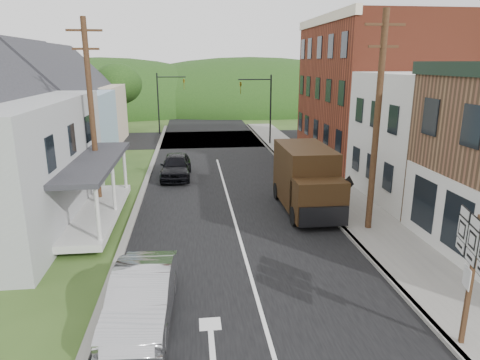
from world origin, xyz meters
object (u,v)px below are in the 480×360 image
object	(u,v)px
silver_sedan	(142,297)
dark_sedan	(176,166)
warning_sign	(349,194)
delivery_van	(307,180)
route_sign_cluster	(471,262)

from	to	relation	value
silver_sedan	dark_sedan	world-z (taller)	silver_sedan
dark_sedan	warning_sign	xyz separation A→B (m)	(7.64, -9.39, 0.83)
delivery_van	silver_sedan	bearing A→B (deg)	-129.10
route_sign_cluster	warning_sign	distance (m)	8.16
dark_sedan	delivery_van	size ratio (longest dim) A/B	0.80
dark_sedan	warning_sign	world-z (taller)	warning_sign
route_sign_cluster	warning_sign	xyz separation A→B (m)	(0.03, 8.12, -0.79)
route_sign_cluster	silver_sedan	bearing A→B (deg)	-179.32
dark_sedan	warning_sign	distance (m)	12.13
dark_sedan	route_sign_cluster	size ratio (longest dim) A/B	1.29
delivery_van	warning_sign	distance (m)	2.74
warning_sign	delivery_van	bearing A→B (deg)	94.68
silver_sedan	route_sign_cluster	xyz separation A→B (m)	(8.10, -2.06, 1.61)
dark_sedan	route_sign_cluster	world-z (taller)	route_sign_cluster
dark_sedan	route_sign_cluster	xyz separation A→B (m)	(7.61, -17.51, 1.62)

